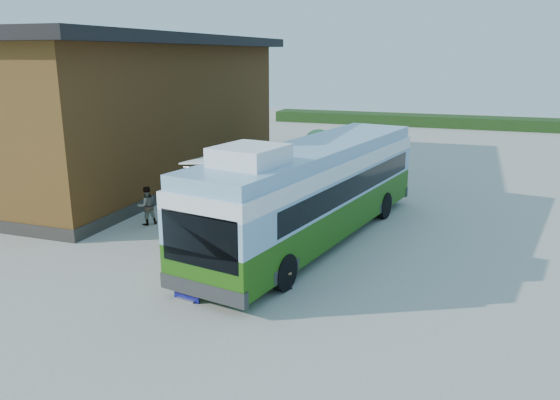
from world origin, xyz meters
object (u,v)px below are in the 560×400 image
at_px(person_b, 147,206).
at_px(slurry_tanker, 318,152).
at_px(picnic_table, 267,260).
at_px(person_a, 299,223).
at_px(banner, 185,272).
at_px(bus, 314,189).

relative_size(person_b, slurry_tanker, 0.25).
height_order(picnic_table, person_a, person_a).
bearing_deg(slurry_tanker, banner, -100.88).
xyz_separation_m(person_a, slurry_tanker, (-2.46, 11.24, 0.53)).
xyz_separation_m(bus, slurry_tanker, (-2.79, 10.57, -0.60)).
xyz_separation_m(banner, person_a, (1.56, 5.34, -0.03)).
bearing_deg(picnic_table, banner, -144.39).
height_order(banner, person_b, banner).
height_order(banner, person_a, banner).
bearing_deg(person_b, picnic_table, 99.87).
bearing_deg(person_b, person_a, 126.61).
bearing_deg(picnic_table, slurry_tanker, 84.21).
relative_size(banner, slurry_tanker, 0.33).
bearing_deg(person_a, picnic_table, -134.01).
bearing_deg(slurry_tanker, bus, -89.22).
height_order(person_a, person_b, person_a).
height_order(picnic_table, slurry_tanker, slurry_tanker).
height_order(bus, picnic_table, bus).
bearing_deg(slurry_tanker, person_a, -91.65).
bearing_deg(banner, picnic_table, 62.21).
xyz_separation_m(picnic_table, slurry_tanker, (-2.51, 14.58, 0.68)).
relative_size(picnic_table, slurry_tanker, 0.30).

